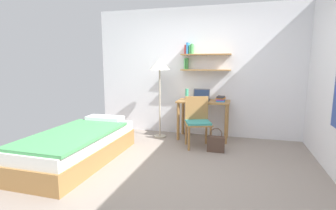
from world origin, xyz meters
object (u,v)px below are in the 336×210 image
object	(u,v)px
laptop	(201,97)
bed	(79,146)
standing_lamp	(160,68)
desk	(203,109)
desk_chair	(198,120)
handbag	(216,143)
book_stack	(221,99)
water_bottle	(187,94)

from	to	relation	value
laptop	bed	bearing A→B (deg)	-132.69
standing_lamp	desk	bearing A→B (deg)	7.05
bed	desk_chair	xyz separation A→B (m)	(1.62, 1.21, 0.25)
handbag	bed	bearing A→B (deg)	-153.35
bed	book_stack	distance (m)	2.66
desk	handbag	distance (m)	0.90
standing_lamp	laptop	bearing A→B (deg)	10.29
standing_lamp	desk_chair	bearing A→B (deg)	-24.29
bed	standing_lamp	bearing A→B (deg)	63.50
desk_chair	standing_lamp	xyz separation A→B (m)	(-0.83, 0.37, 0.90)
water_bottle	handbag	size ratio (longest dim) A/B	0.55
book_stack	handbag	distance (m)	0.96
desk_chair	handbag	xyz separation A→B (m)	(0.35, -0.22, -0.34)
desk_chair	standing_lamp	distance (m)	1.28
bed	handbag	bearing A→B (deg)	26.65
standing_lamp	bed	bearing A→B (deg)	-116.50
water_bottle	handbag	distance (m)	1.21
book_stack	handbag	size ratio (longest dim) A/B	0.56
bed	water_bottle	xyz separation A→B (m)	(1.32, 1.69, 0.64)
water_bottle	book_stack	distance (m)	0.66
desk	standing_lamp	xyz separation A→B (m)	(-0.86, -0.11, 0.78)
water_bottle	book_stack	xyz separation A→B (m)	(0.66, -0.01, -0.06)
book_stack	bed	bearing A→B (deg)	-139.68
bed	desk	size ratio (longest dim) A/B	2.05
bed	standing_lamp	size ratio (longest dim) A/B	1.31
book_stack	water_bottle	bearing A→B (deg)	179.07
bed	handbag	size ratio (longest dim) A/B	4.97
desk	handbag	xyz separation A→B (m)	(0.32, -0.70, -0.46)
bed	water_bottle	world-z (taller)	water_bottle
desk	water_bottle	distance (m)	0.43
desk	handbag	world-z (taller)	desk
bed	desk	xyz separation A→B (m)	(1.65, 1.69, 0.37)
handbag	standing_lamp	bearing A→B (deg)	153.26
handbag	laptop	bearing A→B (deg)	116.81
laptop	desk_chair	bearing A→B (deg)	-87.60
bed	laptop	size ratio (longest dim) A/B	6.29
laptop	book_stack	xyz separation A→B (m)	(0.38, -0.05, -0.01)
desk	book_stack	bearing A→B (deg)	-2.11
desk_chair	laptop	distance (m)	0.62
desk_chair	book_stack	xyz separation A→B (m)	(0.36, 0.47, 0.33)
standing_lamp	handbag	distance (m)	1.82
desk	water_bottle	world-z (taller)	water_bottle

